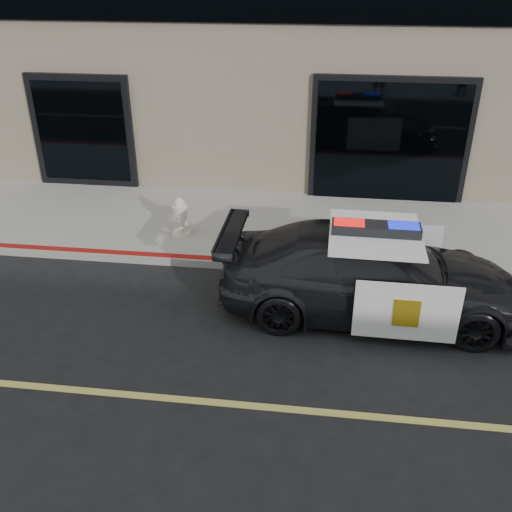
# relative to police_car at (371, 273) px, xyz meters

# --- Properties ---
(ground) EXTENTS (120.00, 120.00, 0.00)m
(ground) POSITION_rel_police_car_xyz_m (1.55, -2.42, -0.70)
(ground) COLOR black
(ground) RESTS_ON ground
(sidewalk_n) EXTENTS (60.00, 3.50, 0.15)m
(sidewalk_n) POSITION_rel_police_car_xyz_m (1.55, 2.83, -0.62)
(sidewalk_n) COLOR gray
(sidewalk_n) RESTS_ON ground
(police_car) EXTENTS (2.25, 4.80, 1.55)m
(police_car) POSITION_rel_police_car_xyz_m (0.00, 0.00, 0.00)
(police_car) COLOR black
(police_car) RESTS_ON ground
(fire_hydrant) EXTENTS (0.36, 0.50, 0.79)m
(fire_hydrant) POSITION_rel_police_car_xyz_m (-3.58, 2.05, -0.18)
(fire_hydrant) COLOR silver
(fire_hydrant) RESTS_ON sidewalk_n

